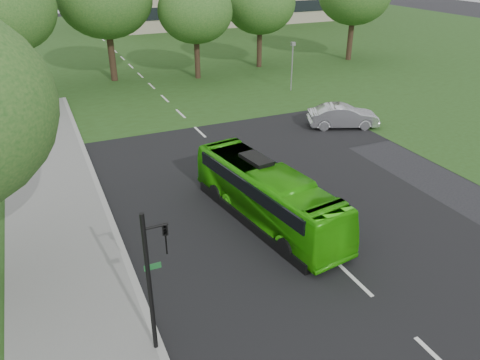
{
  "coord_description": "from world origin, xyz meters",
  "views": [
    {
      "loc": [
        -9.05,
        -12.33,
        10.47
      ],
      "look_at": [
        -1.77,
        3.88,
        1.6
      ],
      "focal_mm": 35.0,
      "sensor_mm": 36.0,
      "label": 1
    }
  ],
  "objects": [
    {
      "name": "traffic_light",
      "position": [
        -7.06,
        -2.29,
        2.7
      ],
      "size": [
        0.74,
        0.21,
        4.6
      ],
      "rotation": [
        0.0,
        0.0,
        -0.23
      ],
      "color": "black",
      "rests_on": "ground"
    },
    {
      "name": "ground",
      "position": [
        0.0,
        0.0,
        0.0
      ],
      "size": [
        160.0,
        160.0,
        0.0
      ],
      "primitive_type": "plane",
      "color": "black",
      "rests_on": "ground"
    },
    {
      "name": "sedan",
      "position": [
        8.76,
        11.14,
        0.74
      ],
      "size": [
        4.73,
        3.08,
        1.47
      ],
      "primitive_type": "imported",
      "rotation": [
        0.0,
        0.0,
        1.2
      ],
      "color": "silver",
      "rests_on": "ground"
    },
    {
      "name": "street_surfaces",
      "position": [
        -0.38,
        22.75,
        0.03
      ],
      "size": [
        120.0,
        120.0,
        0.15
      ],
      "color": "black",
      "rests_on": "ground"
    },
    {
      "name": "tree_park_a",
      "position": [
        -10.02,
        26.41,
        6.57
      ],
      "size": [
        7.28,
        7.28,
        9.68
      ],
      "color": "black",
      "rests_on": "ground"
    },
    {
      "name": "tree_park_c",
      "position": [
        4.47,
        26.94,
        5.68
      ],
      "size": [
        6.3,
        6.3,
        8.37
      ],
      "color": "black",
      "rests_on": "ground"
    },
    {
      "name": "camera_pole",
      "position": [
        10.0,
        20.0,
        2.48
      ],
      "size": [
        0.38,
        0.35,
        3.85
      ],
      "rotation": [
        0.0,
        0.0,
        -0.29
      ],
      "color": "gray",
      "rests_on": "ground"
    },
    {
      "name": "bus",
      "position": [
        -0.97,
        2.89,
        1.21
      ],
      "size": [
        3.3,
        8.89,
        2.42
      ],
      "primitive_type": "imported",
      "rotation": [
        0.0,
        0.0,
        0.15
      ],
      "color": "#32BC0D",
      "rests_on": "ground"
    },
    {
      "name": "tree_park_d",
      "position": [
        11.38,
        28.66,
        5.81
      ],
      "size": [
        6.49,
        6.49,
        8.59
      ],
      "color": "black",
      "rests_on": "ground"
    }
  ]
}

